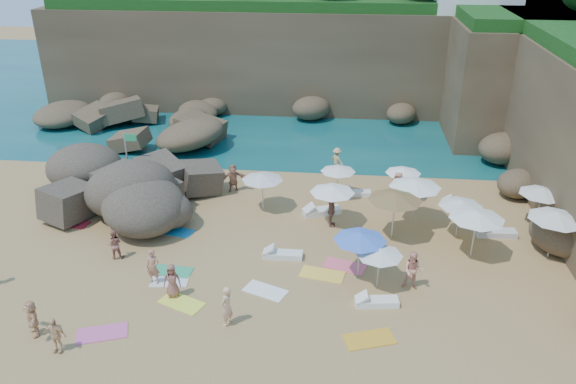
# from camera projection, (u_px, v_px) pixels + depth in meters

# --- Properties ---
(ground) EXTENTS (120.00, 120.00, 0.00)m
(ground) POSITION_uv_depth(u_px,v_px,m) (239.00, 256.00, 26.26)
(ground) COLOR tan
(ground) RESTS_ON ground
(seawater) EXTENTS (120.00, 120.00, 0.00)m
(seawater) POSITION_uv_depth(u_px,v_px,m) (297.00, 87.00, 53.14)
(seawater) COLOR #0C4751
(seawater) RESTS_ON ground
(cliff_back) EXTENTS (44.00, 8.00, 8.00)m
(cliff_back) POSITION_uv_depth(u_px,v_px,m) (315.00, 57.00, 46.74)
(cliff_back) COLOR brown
(cliff_back) RESTS_ON ground
(cliff_corner) EXTENTS (10.00, 12.00, 8.00)m
(cliff_corner) POSITION_uv_depth(u_px,v_px,m) (517.00, 76.00, 40.86)
(cliff_corner) COLOR brown
(cliff_corner) RESTS_ON ground
(rock_promontory) EXTENTS (12.00, 7.00, 2.00)m
(rock_promontory) POSITION_uv_depth(u_px,v_px,m) (132.00, 133.00, 41.63)
(rock_promontory) COLOR brown
(rock_promontory) RESTS_ON ground
(marina_masts) EXTENTS (3.10, 0.10, 6.00)m
(marina_masts) POSITION_uv_depth(u_px,v_px,m) (124.00, 52.00, 53.39)
(marina_masts) COLOR white
(marina_masts) RESTS_ON ground
(rock_outcrop) EXTENTS (9.62, 8.60, 3.16)m
(rock_outcrop) POSITION_uv_depth(u_px,v_px,m) (137.00, 208.00, 30.70)
(rock_outcrop) COLOR brown
(rock_outcrop) RESTS_ON ground
(flag_pole) EXTENTS (0.71, 0.11, 3.66)m
(flag_pole) POSITION_uv_depth(u_px,v_px,m) (129.00, 155.00, 31.46)
(flag_pole) COLOR silver
(flag_pole) RESTS_ON ground
(parasol_0) EXTENTS (2.22, 2.22, 2.10)m
(parasol_0) POSITION_uv_depth(u_px,v_px,m) (262.00, 177.00, 29.73)
(parasol_0) COLOR silver
(parasol_0) RESTS_ON ground
(parasol_1) EXTENTS (2.63, 2.63, 2.49)m
(parasol_1) POSITION_uv_depth(u_px,v_px,m) (415.00, 183.00, 28.15)
(parasol_1) COLOR silver
(parasol_1) RESTS_ON ground
(parasol_2) EXTENTS (1.97, 1.97, 1.86)m
(parasol_2) POSITION_uv_depth(u_px,v_px,m) (338.00, 169.00, 31.24)
(parasol_2) COLOR silver
(parasol_2) RESTS_ON ground
(parasol_3) EXTENTS (2.15, 2.15, 2.03)m
(parasol_3) POSITION_uv_depth(u_px,v_px,m) (461.00, 203.00, 27.11)
(parasol_3) COLOR silver
(parasol_3) RESTS_ON ground
(parasol_4) EXTENTS (2.27, 2.27, 2.15)m
(parasol_4) POSITION_uv_depth(u_px,v_px,m) (543.00, 191.00, 28.05)
(parasol_4) COLOR silver
(parasol_4) RESTS_ON ground
(parasol_5) EXTENTS (1.97, 1.97, 1.87)m
(parasol_5) POSITION_uv_depth(u_px,v_px,m) (403.00, 170.00, 31.03)
(parasol_5) COLOR silver
(parasol_5) RESTS_ON ground
(parasol_6) EXTENTS (2.64, 2.64, 2.49)m
(parasol_6) POSITION_uv_depth(u_px,v_px,m) (395.00, 196.00, 26.81)
(parasol_6) COLOR silver
(parasol_6) RESTS_ON ground
(parasol_7) EXTENTS (2.52, 2.52, 2.39)m
(parasol_7) POSITION_uv_depth(u_px,v_px,m) (477.00, 215.00, 25.30)
(parasol_7) COLOR silver
(parasol_7) RESTS_ON ground
(parasol_8) EXTENTS (2.53, 2.53, 2.39)m
(parasol_8) POSITION_uv_depth(u_px,v_px,m) (557.00, 215.00, 25.24)
(parasol_8) COLOR silver
(parasol_8) RESTS_ON ground
(parasol_9) EXTENTS (2.29, 2.29, 2.17)m
(parasol_9) POSITION_uv_depth(u_px,v_px,m) (332.00, 189.00, 28.22)
(parasol_9) COLOR silver
(parasol_9) RESTS_ON ground
(parasol_10) EXTENTS (2.31, 2.31, 2.19)m
(parasol_10) POSITION_uv_depth(u_px,v_px,m) (360.00, 237.00, 23.93)
(parasol_10) COLOR silver
(parasol_10) RESTS_ON ground
(parasol_11) EXTENTS (1.99, 1.99, 1.88)m
(parasol_11) POSITION_uv_depth(u_px,v_px,m) (380.00, 252.00, 23.34)
(parasol_11) COLOR silver
(parasol_11) RESTS_ON ground
(lounger_0) EXTENTS (2.13, 1.36, 0.32)m
(lounger_0) POSITION_uv_depth(u_px,v_px,m) (322.00, 211.00, 29.99)
(lounger_0) COLOR white
(lounger_0) RESTS_ON ground
(lounger_1) EXTENTS (1.69, 0.66, 0.26)m
(lounger_1) POSITION_uv_depth(u_px,v_px,m) (356.00, 193.00, 32.08)
(lounger_1) COLOR white
(lounger_1) RESTS_ON ground
(lounger_2) EXTENTS (1.99, 0.76, 0.30)m
(lounger_2) POSITION_uv_depth(u_px,v_px,m) (496.00, 233.00, 27.91)
(lounger_2) COLOR silver
(lounger_2) RESTS_ON ground
(lounger_3) EXTENTS (1.84, 0.62, 0.29)m
(lounger_3) POSITION_uv_depth(u_px,v_px,m) (283.00, 255.00, 26.10)
(lounger_3) COLOR white
(lounger_3) RESTS_ON ground
(lounger_4) EXTENTS (1.88, 0.87, 0.28)m
(lounger_4) POSITION_uv_depth(u_px,v_px,m) (458.00, 204.00, 30.78)
(lounger_4) COLOR white
(lounger_4) RESTS_ON ground
(lounger_5) EXTENTS (1.83, 0.82, 0.28)m
(lounger_5) POSITION_uv_depth(u_px,v_px,m) (377.00, 302.00, 22.87)
(lounger_5) COLOR white
(lounger_5) RESTS_ON ground
(towel_1) EXTENTS (2.09, 1.52, 0.03)m
(towel_1) POSITION_uv_depth(u_px,v_px,m) (102.00, 333.00, 21.31)
(towel_1) COLOR #DC5597
(towel_1) RESTS_ON ground
(towel_4) EXTENTS (2.06, 1.58, 0.03)m
(towel_4) POSITION_uv_depth(u_px,v_px,m) (182.00, 303.00, 23.01)
(towel_4) COLOR #F0FF43
(towel_4) RESTS_ON ground
(towel_5) EXTENTS (1.69, 0.96, 0.03)m
(towel_5) POSITION_uv_depth(u_px,v_px,m) (169.00, 282.00, 24.36)
(towel_5) COLOR silver
(towel_5) RESTS_ON ground
(towel_7) EXTENTS (1.76, 1.05, 0.03)m
(towel_7) POSITION_uv_depth(u_px,v_px,m) (73.00, 224.00, 29.06)
(towel_7) COLOR red
(towel_7) RESTS_ON ground
(towel_8) EXTENTS (1.85, 1.16, 0.03)m
(towel_8) POSITION_uv_depth(u_px,v_px,m) (176.00, 232.00, 28.31)
(towel_8) COLOR teal
(towel_8) RESTS_ON ground
(towel_9) EXTENTS (2.08, 1.46, 0.03)m
(towel_9) POSITION_uv_depth(u_px,v_px,m) (345.00, 266.00, 25.48)
(towel_9) COLOR #FA6178
(towel_9) RESTS_ON ground
(towel_10) EXTENTS (2.09, 1.51, 0.03)m
(towel_10) POSITION_uv_depth(u_px,v_px,m) (369.00, 339.00, 21.01)
(towel_10) COLOR gold
(towel_10) RESTS_ON ground
(towel_11) EXTENTS (1.86, 1.02, 0.03)m
(towel_11) POSITION_uv_depth(u_px,v_px,m) (172.00, 271.00, 25.09)
(towel_11) COLOR #2EA169
(towel_11) RESTS_ON ground
(towel_12) EXTENTS (2.09, 1.31, 0.03)m
(towel_12) POSITION_uv_depth(u_px,v_px,m) (322.00, 274.00, 24.87)
(towel_12) COLOR yellow
(towel_12) RESTS_ON ground
(towel_13) EXTENTS (2.02, 1.52, 0.03)m
(towel_13) POSITION_uv_depth(u_px,v_px,m) (265.00, 291.00, 23.77)
(towel_13) COLOR white
(towel_13) RESTS_ON ground
(person_stand_1) EXTENTS (0.83, 0.71, 1.47)m
(person_stand_1) POSITION_uv_depth(u_px,v_px,m) (115.00, 244.00, 25.82)
(person_stand_1) COLOR #A46352
(person_stand_1) RESTS_ON ground
(person_stand_2) EXTENTS (1.01, 0.98, 1.54)m
(person_stand_2) POSITION_uv_depth(u_px,v_px,m) (337.00, 160.00, 34.92)
(person_stand_2) COLOR tan
(person_stand_2) RESTS_ON ground
(person_stand_3) EXTENTS (0.44, 1.03, 1.74)m
(person_stand_3) POSITION_uv_depth(u_px,v_px,m) (331.00, 211.00, 28.50)
(person_stand_3) COLOR brown
(person_stand_3) RESTS_ON ground
(person_stand_4) EXTENTS (1.04, 0.78, 1.89)m
(person_stand_4) POSITION_uv_depth(u_px,v_px,m) (397.00, 188.00, 30.73)
(person_stand_4) COLOR tan
(person_stand_4) RESTS_ON ground
(person_stand_5) EXTENTS (1.59, 0.89, 1.64)m
(person_stand_5) POSITION_uv_depth(u_px,v_px,m) (233.00, 178.00, 32.30)
(person_stand_5) COLOR #A66D53
(person_stand_5) RESTS_ON ground
(person_stand_6) EXTENTS (0.60, 0.73, 1.72)m
(person_stand_6) POSITION_uv_depth(u_px,v_px,m) (226.00, 306.00, 21.45)
(person_stand_6) COLOR #F3B68A
(person_stand_6) RESTS_ON ground
(person_lie_1) EXTENTS (0.93, 1.48, 0.35)m
(person_lie_1) POSITION_uv_depth(u_px,v_px,m) (58.00, 347.00, 20.37)
(person_lie_1) COLOR #F0BE88
(person_lie_1) RESTS_ON ground
(person_lie_2) EXTENTS (0.98, 1.60, 0.40)m
(person_lie_2) POSITION_uv_depth(u_px,v_px,m) (173.00, 292.00, 23.36)
(person_lie_2) COLOR #8C5146
(person_lie_2) RESTS_ON ground
(person_lie_3) EXTENTS (2.00, 1.98, 0.39)m
(person_lie_3) POSITION_uv_depth(u_px,v_px,m) (35.00, 330.00, 21.20)
(person_lie_3) COLOR #E0A575
(person_lie_3) RESTS_ON ground
(person_lie_4) EXTENTS (0.72, 1.64, 0.38)m
(person_lie_4) POSITION_uv_depth(u_px,v_px,m) (155.00, 279.00, 24.23)
(person_lie_4) COLOR #B07358
(person_lie_4) RESTS_ON ground
(person_lie_5) EXTENTS (1.16, 1.86, 0.65)m
(person_lie_5) POSITION_uv_depth(u_px,v_px,m) (412.00, 282.00, 23.81)
(person_lie_5) COLOR #F3A18A
(person_lie_5) RESTS_ON ground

